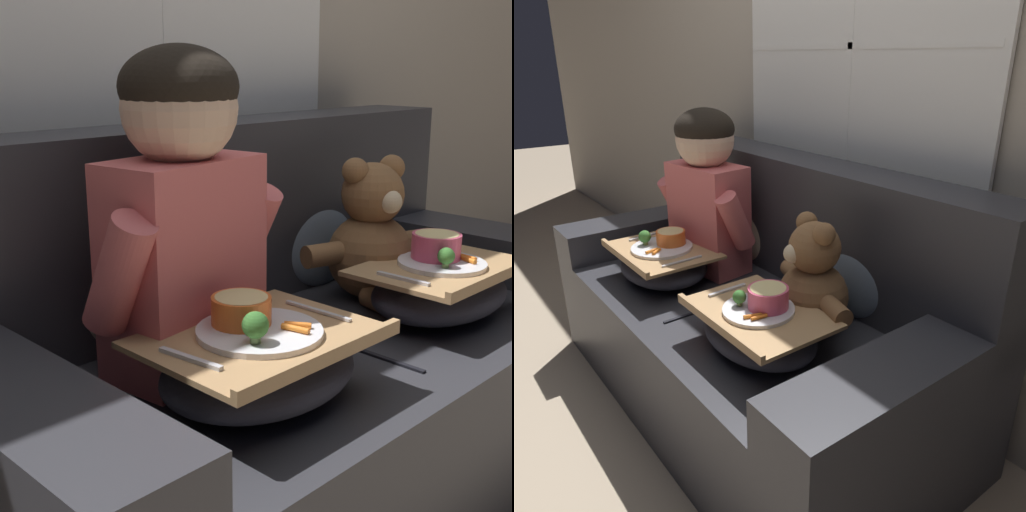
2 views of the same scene
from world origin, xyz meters
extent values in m
plane|color=tan|center=(0.00, 0.00, 0.00)|extent=(14.00, 14.00, 0.00)
cube|color=#A89E8E|center=(0.00, 0.57, 1.30)|extent=(8.00, 0.05, 2.60)
cube|color=white|center=(0.00, 0.52, 1.37)|extent=(1.27, 0.02, 1.23)
cube|color=black|center=(0.00, 0.53, 1.37)|extent=(1.22, 0.01, 1.18)
cube|color=white|center=(0.00, 0.52, 1.37)|extent=(0.02, 0.02, 1.18)
cube|color=white|center=(0.00, 0.52, 1.37)|extent=(1.22, 0.02, 0.02)
cube|color=#2D2D33|center=(0.00, 0.00, 0.23)|extent=(1.78, 0.89, 0.47)
cube|color=#2D2D33|center=(0.00, 0.34, 0.71)|extent=(1.78, 0.22, 0.49)
cube|color=#2D2D33|center=(-0.78, 0.00, 0.54)|extent=(0.22, 0.89, 0.14)
cube|color=#2D2D33|center=(0.78, 0.00, 0.54)|extent=(0.22, 0.89, 0.14)
cube|color=black|center=(0.00, -0.02, 0.47)|extent=(0.01, 0.63, 0.01)
ellipsoid|color=#C1B293|center=(-0.34, 0.26, 0.63)|extent=(0.36, 0.17, 0.37)
ellipsoid|color=slate|center=(0.34, 0.26, 0.63)|extent=(0.35, 0.17, 0.36)
cube|color=#DB6666|center=(-0.34, 0.06, 0.69)|extent=(0.36, 0.23, 0.46)
sphere|color=beige|center=(-0.34, 0.06, 1.02)|extent=(0.24, 0.24, 0.24)
ellipsoid|color=black|center=(-0.34, 0.06, 1.06)|extent=(0.24, 0.24, 0.17)
cylinder|color=#DB6666|center=(-0.53, 0.01, 0.73)|extent=(0.11, 0.19, 0.25)
cylinder|color=#DB6666|center=(-0.14, 0.06, 0.73)|extent=(0.11, 0.19, 0.25)
sphere|color=brown|center=(0.34, 0.06, 0.59)|extent=(0.24, 0.24, 0.24)
sphere|color=brown|center=(0.34, 0.06, 0.76)|extent=(0.17, 0.17, 0.17)
sphere|color=brown|center=(0.28, 0.07, 0.83)|extent=(0.07, 0.07, 0.07)
sphere|color=brown|center=(0.39, 0.04, 0.83)|extent=(0.07, 0.07, 0.07)
sphere|color=beige|center=(0.31, -0.02, 0.75)|extent=(0.06, 0.06, 0.06)
sphere|color=black|center=(0.31, -0.03, 0.76)|extent=(0.02, 0.02, 0.02)
cylinder|color=brown|center=(0.19, 0.10, 0.61)|extent=(0.13, 0.09, 0.06)
cylinder|color=brown|center=(0.48, 0.02, 0.61)|extent=(0.13, 0.09, 0.06)
cylinder|color=brown|center=(0.25, -0.04, 0.50)|extent=(0.09, 0.12, 0.06)
cylinder|color=brown|center=(0.35, -0.07, 0.50)|extent=(0.09, 0.12, 0.06)
ellipsoid|color=#2D2D38|center=(-0.34, -0.17, 0.53)|extent=(0.43, 0.33, 0.13)
cube|color=tan|center=(-0.34, -0.17, 0.60)|extent=(0.45, 0.34, 0.01)
cube|color=tan|center=(-0.34, -0.33, 0.61)|extent=(0.45, 0.02, 0.02)
cylinder|color=silver|center=(-0.34, -0.17, 0.61)|extent=(0.25, 0.25, 0.01)
cylinder|color=orange|center=(-0.34, -0.12, 0.64)|extent=(0.12, 0.12, 0.05)
cylinder|color=#E5D189|center=(-0.34, -0.12, 0.67)|extent=(0.10, 0.10, 0.01)
sphere|color=#38702D|center=(-0.39, -0.21, 0.65)|extent=(0.05, 0.05, 0.05)
cylinder|color=#7A9E56|center=(-0.39, -0.21, 0.62)|extent=(0.02, 0.02, 0.02)
cylinder|color=orange|center=(-0.30, -0.23, 0.62)|extent=(0.02, 0.06, 0.01)
cylinder|color=orange|center=(-0.28, -0.22, 0.62)|extent=(0.04, 0.05, 0.01)
cube|color=silver|center=(-0.51, -0.17, 0.61)|extent=(0.03, 0.14, 0.01)
cube|color=silver|center=(-0.16, -0.17, 0.61)|extent=(0.01, 0.17, 0.01)
ellipsoid|color=#2D2D38|center=(0.34, -0.17, 0.53)|extent=(0.44, 0.30, 0.13)
cube|color=tan|center=(0.34, -0.17, 0.60)|extent=(0.46, 0.32, 0.01)
cube|color=tan|center=(0.34, -0.32, 0.61)|extent=(0.46, 0.02, 0.02)
cylinder|color=silver|center=(0.34, -0.17, 0.61)|extent=(0.22, 0.22, 0.01)
cylinder|color=#D64C70|center=(0.35, -0.14, 0.65)|extent=(0.13, 0.13, 0.07)
cylinder|color=#E5D189|center=(0.35, -0.14, 0.68)|extent=(0.11, 0.11, 0.01)
sphere|color=#38702D|center=(0.29, -0.21, 0.65)|extent=(0.04, 0.04, 0.04)
cylinder|color=#7A9E56|center=(0.29, -0.21, 0.62)|extent=(0.02, 0.02, 0.02)
cylinder|color=orange|center=(0.37, -0.22, 0.62)|extent=(0.03, 0.06, 0.01)
cylinder|color=orange|center=(0.39, -0.21, 0.62)|extent=(0.02, 0.05, 0.01)
cube|color=silver|center=(0.16, -0.17, 0.61)|extent=(0.01, 0.14, 0.01)
camera|label=1|loc=(-1.25, -1.07, 1.12)|focal=50.00mm
camera|label=2|loc=(1.44, -0.96, 1.34)|focal=35.00mm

